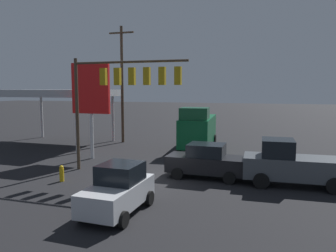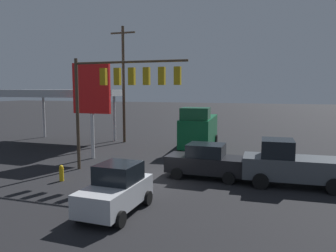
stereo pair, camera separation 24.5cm
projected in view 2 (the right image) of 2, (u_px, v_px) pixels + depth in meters
ground_plane at (157, 177)px, 18.56m from camera, size 200.00×200.00×0.00m
traffic_signal_assembly at (123, 84)px, 19.01m from camera, size 7.13×0.43×6.83m
utility_pole at (124, 82)px, 30.25m from camera, size 2.40×0.26×10.67m
gas_station_canopy at (58, 94)px, 29.46m from camera, size 9.34×7.37×4.93m
price_sign at (91, 91)px, 23.18m from camera, size 2.91×0.27×6.82m
delivery_truck at (199, 129)px, 26.89m from camera, size 2.95×6.95×3.58m
hatchback_crossing at (116, 189)px, 13.25m from camera, size 2.05×3.85×1.97m
sedan_waiting at (206, 161)px, 18.42m from camera, size 4.42×2.11×1.93m
pickup_parked at (292, 165)px, 16.82m from camera, size 5.26×2.40×2.40m
fire_hydrant at (61, 173)px, 17.80m from camera, size 0.24×0.24×0.88m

